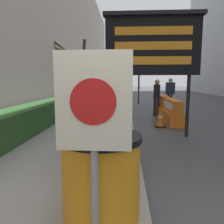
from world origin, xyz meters
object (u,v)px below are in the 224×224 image
(pedestrian_worker, at_px, (157,95))
(message_board, at_px, (152,46))
(traffic_cone_mid, at_px, (160,118))
(pedestrian_passerby, at_px, (170,91))
(jersey_barrier_orange_far, at_px, (162,106))
(barrel_drum_middle, at_px, (101,148))
(traffic_light_near_curb, at_px, (139,63))
(barrel_drum_foreground, at_px, (101,176))
(traffic_cone_near, at_px, (164,102))
(barrel_drum_back, at_px, (108,133))
(warning_sign, at_px, (94,118))
(jersey_barrier_orange_near, at_px, (172,113))

(pedestrian_worker, bearing_deg, message_board, -178.67)
(message_board, distance_m, traffic_cone_mid, 2.66)
(pedestrian_passerby, bearing_deg, traffic_cone_mid, 48.27)
(jersey_barrier_orange_far, bearing_deg, barrel_drum_middle, -106.00)
(traffic_light_near_curb, relative_size, pedestrian_passerby, 2.21)
(barrel_drum_foreground, bearing_deg, pedestrian_passerby, 74.93)
(traffic_light_near_curb, bearing_deg, traffic_cone_near, -48.39)
(barrel_drum_back, height_order, traffic_cone_mid, barrel_drum_back)
(barrel_drum_middle, relative_size, traffic_cone_near, 1.47)
(barrel_drum_middle, height_order, warning_sign, warning_sign)
(jersey_barrier_orange_far, height_order, traffic_cone_near, jersey_barrier_orange_far)
(traffic_cone_near, bearing_deg, traffic_light_near_curb, 131.61)
(jersey_barrier_orange_far, bearing_deg, pedestrian_worker, -119.67)
(traffic_cone_mid, bearing_deg, barrel_drum_back, -113.99)
(jersey_barrier_orange_near, xyz_separation_m, pedestrian_passerby, (0.77, 4.32, 0.64))
(barrel_drum_middle, height_order, traffic_cone_near, barrel_drum_middle)
(pedestrian_worker, bearing_deg, barrel_drum_middle, 177.26)
(jersey_barrier_orange_near, bearing_deg, pedestrian_worker, 102.31)
(warning_sign, xyz_separation_m, pedestrian_worker, (1.68, 8.37, -0.34))
(message_board, xyz_separation_m, traffic_cone_mid, (0.49, 1.32, -2.26))
(traffic_cone_mid, bearing_deg, pedestrian_worker, 85.19)
(jersey_barrier_orange_far, bearing_deg, warning_sign, -102.79)
(traffic_cone_near, relative_size, traffic_light_near_curb, 0.16)
(barrel_drum_middle, xyz_separation_m, message_board, (1.10, 3.13, 1.96))
(barrel_drum_middle, height_order, jersey_barrier_orange_far, barrel_drum_middle)
(pedestrian_worker, bearing_deg, traffic_cone_mid, -172.95)
(jersey_barrier_orange_near, relative_size, traffic_cone_mid, 3.18)
(barrel_drum_middle, xyz_separation_m, jersey_barrier_orange_far, (2.15, 7.51, -0.21))
(barrel_drum_middle, height_order, jersey_barrier_orange_near, barrel_drum_middle)
(barrel_drum_middle, bearing_deg, barrel_drum_back, 88.01)
(barrel_drum_foreground, xyz_separation_m, traffic_cone_near, (2.70, 11.53, -0.31))
(barrel_drum_foreground, bearing_deg, traffic_light_near_curb, 84.80)
(warning_sign, xyz_separation_m, message_board, (0.99, 4.63, 1.24))
(barrel_drum_middle, relative_size, traffic_light_near_curb, 0.23)
(barrel_drum_foreground, bearing_deg, jersey_barrier_orange_near, 71.63)
(pedestrian_passerby, bearing_deg, pedestrian_worker, 39.90)
(traffic_cone_mid, relative_size, pedestrian_worker, 0.37)
(jersey_barrier_orange_near, xyz_separation_m, traffic_light_near_curb, (-0.85, 7.05, 2.42))
(jersey_barrier_orange_far, xyz_separation_m, pedestrian_worker, (-0.36, -0.64, 0.59))
(pedestrian_passerby, bearing_deg, barrel_drum_back, 44.39)
(barrel_drum_middle, relative_size, warning_sign, 0.54)
(barrel_drum_back, relative_size, warning_sign, 0.54)
(barrel_drum_back, distance_m, jersey_barrier_orange_far, 6.89)
(traffic_cone_near, bearing_deg, traffic_cone_mid, -101.23)
(barrel_drum_back, bearing_deg, jersey_barrier_orange_far, 72.08)
(traffic_cone_near, xyz_separation_m, traffic_cone_mid, (-1.22, -6.13, 0.00))
(traffic_light_near_curb, bearing_deg, message_board, -91.32)
(message_board, distance_m, traffic_light_near_curb, 9.13)
(barrel_drum_back, height_order, jersey_barrier_orange_far, barrel_drum_back)
(pedestrian_worker, bearing_deg, jersey_barrier_orange_far, -17.81)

